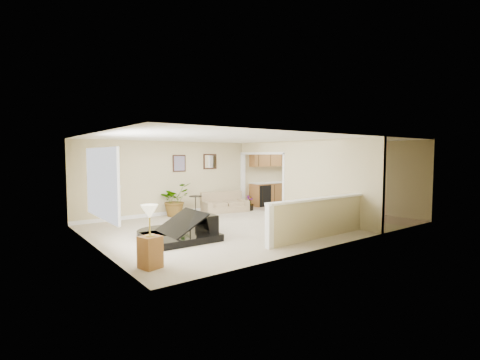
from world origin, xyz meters
TOP-DOWN VIEW (x-y plane):
  - floor at (0.00, 0.00)m, footprint 9.00×9.00m
  - back_wall at (0.00, 3.00)m, footprint 9.00×0.04m
  - front_wall at (0.00, -3.00)m, footprint 9.00×0.04m
  - left_wall at (-4.50, 0.00)m, footprint 0.04×6.00m
  - right_wall at (4.50, 0.00)m, footprint 0.04×6.00m
  - ceiling at (0.00, 0.00)m, footprint 9.00×6.00m
  - kitchen_vinyl at (3.15, 0.00)m, footprint 2.70×6.00m
  - interior_partition at (1.80, 0.25)m, footprint 0.18×5.99m
  - pony_half_wall at (0.08, -2.30)m, footprint 3.42×0.22m
  - left_window at (-4.49, -0.50)m, footprint 0.05×2.15m
  - wall_art_left at (-0.95, 2.97)m, footprint 0.48×0.04m
  - wall_mirror at (0.30, 2.97)m, footprint 0.55×0.04m
  - kitchen_cabinets at (3.19, 2.73)m, footprint 2.36×0.65m
  - piano at (-2.73, -0.33)m, footprint 1.91×1.97m
  - piano_bench at (-1.70, -0.04)m, footprint 0.40×0.72m
  - loveseat at (0.58, 2.49)m, footprint 1.78×1.23m
  - accent_table at (-0.58, 2.51)m, footprint 0.44×0.44m
  - palm_plant at (-1.30, 2.65)m, footprint 1.22×1.14m
  - small_plant at (1.45, 2.09)m, footprint 0.34×0.34m
  - lamp_stand at (-4.09, -2.00)m, footprint 0.41×0.41m

SIDE VIEW (x-z plane):
  - floor at x=0.00m, z-range 0.00..0.00m
  - kitchen_vinyl at x=3.15m, z-range 0.00..0.01m
  - piano_bench at x=-1.70m, z-range 0.00..0.47m
  - small_plant at x=1.45m, z-range -0.04..0.51m
  - loveseat at x=0.58m, z-range -0.11..0.80m
  - accent_table at x=-0.58m, z-range 0.09..0.73m
  - lamp_stand at x=-4.09m, z-range -0.09..1.06m
  - pony_half_wall at x=0.08m, z-range 0.02..1.02m
  - palm_plant at x=-1.30m, z-range -0.01..1.09m
  - piano at x=-2.73m, z-range -0.12..1.37m
  - kitchen_cabinets at x=3.19m, z-range -0.29..2.03m
  - interior_partition at x=1.80m, z-range -0.03..2.47m
  - back_wall at x=0.00m, z-range 0.00..2.50m
  - front_wall at x=0.00m, z-range 0.00..2.50m
  - left_wall at x=-4.50m, z-range 0.00..2.50m
  - right_wall at x=4.50m, z-range 0.00..2.50m
  - left_window at x=-4.49m, z-range 0.73..2.17m
  - wall_art_left at x=-0.95m, z-range 1.46..2.04m
  - wall_mirror at x=0.30m, z-range 1.52..2.08m
  - ceiling at x=0.00m, z-range 2.48..2.52m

